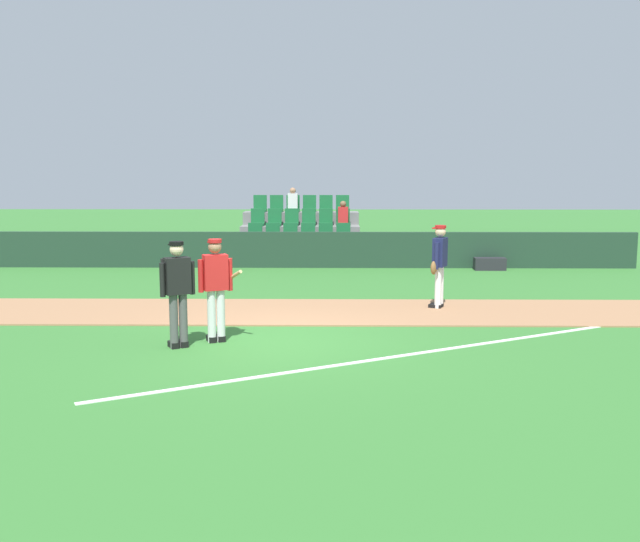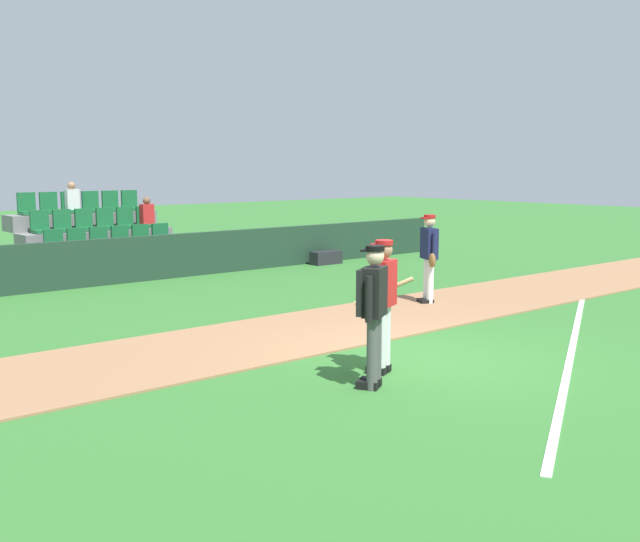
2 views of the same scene
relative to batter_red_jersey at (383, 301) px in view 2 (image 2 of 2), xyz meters
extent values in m
plane|color=#33702D|center=(0.97, 0.11, -0.97)|extent=(80.00, 80.00, 0.00)
cube|color=#9E704C|center=(0.97, 2.57, -0.95)|extent=(28.00, 2.70, 0.03)
cube|color=white|center=(3.97, -0.39, -0.96)|extent=(10.53, 5.93, 0.01)
cube|color=#1E3828|center=(0.97, 9.31, -0.44)|extent=(20.00, 0.16, 1.06)
cube|color=slate|center=(0.97, 11.19, -0.82)|extent=(3.90, 2.95, 0.30)
cube|color=slate|center=(0.97, 10.34, -0.47)|extent=(3.80, 0.85, 0.40)
cube|color=#196033|center=(-0.41, 10.24, -0.22)|extent=(0.44, 0.40, 0.08)
cube|color=#196033|center=(-0.41, 10.46, 0.03)|extent=(0.44, 0.08, 0.50)
cube|color=#196033|center=(0.14, 10.24, -0.22)|extent=(0.44, 0.40, 0.08)
cube|color=#196033|center=(0.14, 10.46, 0.03)|extent=(0.44, 0.08, 0.50)
cube|color=#196033|center=(0.69, 10.24, -0.22)|extent=(0.44, 0.40, 0.08)
cube|color=#196033|center=(0.69, 10.46, 0.03)|extent=(0.44, 0.08, 0.50)
cube|color=#196033|center=(1.24, 10.24, -0.22)|extent=(0.44, 0.40, 0.08)
cube|color=#196033|center=(1.24, 10.46, 0.03)|extent=(0.44, 0.08, 0.50)
cube|color=#196033|center=(1.79, 10.24, -0.22)|extent=(0.44, 0.40, 0.08)
cube|color=#196033|center=(1.79, 10.46, 0.03)|extent=(0.44, 0.08, 0.50)
cube|color=#196033|center=(2.34, 10.24, -0.22)|extent=(0.44, 0.40, 0.08)
cube|color=#196033|center=(2.34, 10.46, 0.03)|extent=(0.44, 0.08, 0.50)
cube|color=slate|center=(0.97, 11.19, -0.07)|extent=(3.80, 0.85, 0.40)
cube|color=#196033|center=(-0.41, 11.09, 0.18)|extent=(0.44, 0.40, 0.08)
cube|color=#196033|center=(-0.41, 11.31, 0.43)|extent=(0.44, 0.08, 0.50)
cube|color=#196033|center=(0.14, 11.09, 0.18)|extent=(0.44, 0.40, 0.08)
cube|color=#196033|center=(0.14, 11.31, 0.43)|extent=(0.44, 0.08, 0.50)
cube|color=#196033|center=(0.69, 11.09, 0.18)|extent=(0.44, 0.40, 0.08)
cube|color=#196033|center=(0.69, 11.31, 0.43)|extent=(0.44, 0.08, 0.50)
cube|color=#196033|center=(1.24, 11.09, 0.18)|extent=(0.44, 0.40, 0.08)
cube|color=#196033|center=(1.24, 11.31, 0.43)|extent=(0.44, 0.08, 0.50)
cube|color=#196033|center=(1.79, 11.09, 0.18)|extent=(0.44, 0.40, 0.08)
cube|color=#196033|center=(1.79, 11.31, 0.43)|extent=(0.44, 0.08, 0.50)
cube|color=#196033|center=(2.34, 11.09, 0.18)|extent=(0.44, 0.40, 0.08)
cube|color=#196033|center=(2.34, 11.31, 0.43)|extent=(0.44, 0.08, 0.50)
cube|color=red|center=(2.34, 11.14, 0.48)|extent=(0.32, 0.22, 0.52)
sphere|color=brown|center=(2.34, 11.14, 0.83)|extent=(0.20, 0.20, 0.20)
cube|color=slate|center=(0.97, 12.04, 0.33)|extent=(3.80, 0.85, 0.40)
cube|color=#196033|center=(-0.41, 11.94, 0.58)|extent=(0.44, 0.40, 0.08)
cube|color=#196033|center=(-0.41, 12.16, 0.83)|extent=(0.44, 0.08, 0.50)
cube|color=#196033|center=(0.14, 11.94, 0.58)|extent=(0.44, 0.40, 0.08)
cube|color=#196033|center=(0.14, 12.16, 0.83)|extent=(0.44, 0.08, 0.50)
cube|color=#196033|center=(0.69, 11.94, 0.58)|extent=(0.44, 0.40, 0.08)
cube|color=#196033|center=(0.69, 12.16, 0.83)|extent=(0.44, 0.08, 0.50)
cube|color=silver|center=(0.69, 11.99, 0.88)|extent=(0.32, 0.22, 0.52)
sphere|color=#9E7051|center=(0.69, 11.99, 1.23)|extent=(0.20, 0.20, 0.20)
cube|color=#196033|center=(1.24, 11.94, 0.58)|extent=(0.44, 0.40, 0.08)
cube|color=#196033|center=(1.24, 12.16, 0.83)|extent=(0.44, 0.08, 0.50)
cube|color=#196033|center=(1.79, 11.94, 0.58)|extent=(0.44, 0.40, 0.08)
cube|color=#196033|center=(1.79, 12.16, 0.83)|extent=(0.44, 0.08, 0.50)
cube|color=#196033|center=(2.34, 11.94, 0.58)|extent=(0.44, 0.40, 0.08)
cube|color=#196033|center=(2.34, 12.16, 0.83)|extent=(0.44, 0.08, 0.50)
cylinder|color=silver|center=(-0.08, -0.04, -0.52)|extent=(0.14, 0.14, 0.90)
cylinder|color=silver|center=(0.07, 0.02, -0.52)|extent=(0.14, 0.14, 0.90)
cube|color=black|center=(-0.10, 0.02, -0.92)|extent=(0.21, 0.29, 0.10)
cube|color=black|center=(0.05, 0.08, -0.92)|extent=(0.21, 0.29, 0.10)
cube|color=red|center=(0.00, -0.01, 0.23)|extent=(0.45, 0.36, 0.60)
cylinder|color=red|center=(-0.23, -0.11, 0.18)|extent=(0.09, 0.09, 0.55)
cylinder|color=red|center=(0.23, 0.09, 0.18)|extent=(0.09, 0.09, 0.55)
sphere|color=#9E7051|center=(0.00, -0.01, 0.66)|extent=(0.22, 0.22, 0.22)
cylinder|color=#B21919|center=(0.00, -0.01, 0.76)|extent=(0.23, 0.23, 0.06)
cube|color=#B21919|center=(-0.04, 0.08, 0.73)|extent=(0.21, 0.18, 0.02)
cylinder|color=tan|center=(0.19, 0.18, 0.08)|extent=(0.56, 0.65, 0.41)
cylinder|color=#4C4C4C|center=(-0.63, -0.46, -0.52)|extent=(0.14, 0.14, 0.90)
cylinder|color=#4C4C4C|center=(-0.49, -0.37, -0.52)|extent=(0.14, 0.14, 0.90)
cube|color=black|center=(-0.66, -0.40, -0.92)|extent=(0.24, 0.28, 0.10)
cube|color=black|center=(-0.52, -0.32, -0.92)|extent=(0.24, 0.28, 0.10)
cube|color=black|center=(-0.56, -0.41, 0.23)|extent=(0.46, 0.39, 0.60)
cylinder|color=black|center=(-0.77, -0.54, 0.18)|extent=(0.09, 0.09, 0.55)
cylinder|color=black|center=(-0.34, -0.29, 0.18)|extent=(0.09, 0.09, 0.55)
sphere|color=beige|center=(-0.56, -0.41, 0.66)|extent=(0.22, 0.22, 0.22)
cylinder|color=black|center=(-0.56, -0.41, 0.76)|extent=(0.23, 0.23, 0.06)
cube|color=black|center=(-0.61, -0.33, 0.73)|extent=(0.22, 0.19, 0.02)
cube|color=black|center=(-0.63, -0.30, 0.23)|extent=(0.42, 0.29, 0.56)
cylinder|color=white|center=(4.18, 2.92, -0.52)|extent=(0.14, 0.14, 0.90)
cylinder|color=white|center=(4.25, 3.06, -0.52)|extent=(0.14, 0.14, 0.90)
cube|color=black|center=(4.13, 2.94, -0.92)|extent=(0.29, 0.22, 0.10)
cube|color=black|center=(4.20, 3.09, -0.92)|extent=(0.29, 0.22, 0.10)
cube|color=#191E47|center=(4.22, 2.99, 0.23)|extent=(0.37, 0.46, 0.60)
cylinder|color=#191E47|center=(4.11, 2.76, 0.18)|extent=(0.09, 0.09, 0.55)
cylinder|color=#191E47|center=(4.32, 3.22, 0.18)|extent=(0.09, 0.09, 0.55)
sphere|color=beige|center=(4.22, 2.99, 0.66)|extent=(0.22, 0.22, 0.22)
cylinder|color=#B21919|center=(4.22, 2.99, 0.76)|extent=(0.23, 0.23, 0.06)
cube|color=#B21919|center=(4.13, 3.03, 0.73)|extent=(0.18, 0.21, 0.02)
ellipsoid|color=brown|center=(4.06, 2.76, -0.07)|extent=(0.19, 0.23, 0.28)
cube|color=#232328|center=(6.57, 8.86, -0.79)|extent=(0.90, 0.36, 0.36)
camera|label=1|loc=(1.92, -11.98, 1.96)|focal=40.57mm
camera|label=2|loc=(-6.81, -6.85, 1.74)|focal=42.21mm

